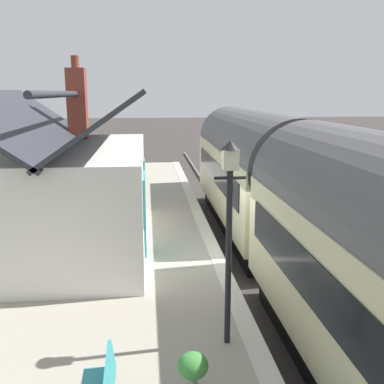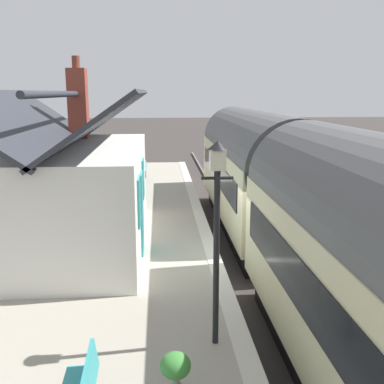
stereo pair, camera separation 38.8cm
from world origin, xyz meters
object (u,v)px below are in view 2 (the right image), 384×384
Objects in this scene: bench_platform_end at (143,170)px; planter_edge_far at (176,375)px; planter_bench_right at (135,179)px; lamp_post_platform at (217,204)px; bench_mid_platform at (137,180)px; planter_under_sign at (79,193)px; train at (290,198)px; station_building at (69,191)px; planter_by_door at (114,178)px.

planter_edge_far is (-15.84, -0.97, -0.14)m from bench_platform_end.
planter_bench_right is 13.69m from lamp_post_platform.
bench_mid_platform is 2.65m from planter_under_sign.
train is at bearing -132.92° from planter_under_sign.
train is at bearing -156.90° from bench_platform_end.
planter_bench_right is at bearing -9.60° from station_building.
planter_by_door is (1.24, 1.09, -0.17)m from bench_mid_platform.
bench_platform_end is at bearing 3.52° from planter_edge_far.
bench_mid_platform is at bearing 4.84° from planter_edge_far.
planter_edge_far reaches higher than planter_bench_right.
bench_mid_platform is at bearing 175.60° from bench_platform_end.
station_building is 11.20× the size of planter_edge_far.
planter_edge_far is 12.47m from planter_under_sign.
lamp_post_platform is at bearing -171.32° from bench_mid_platform.
station_building reaches higher than planter_bench_right.
lamp_post_platform is at bearing -27.82° from planter_edge_far.
planter_under_sign is at bearing 143.21° from planter_bench_right.
planter_under_sign is (-1.54, 2.15, -0.20)m from bench_mid_platform.
planter_by_door is (8.87, 5.48, -1.07)m from train.
lamp_post_platform is at bearing -171.51° from planter_bench_right.
planter_under_sign is 3.37m from planter_bench_right.
train is 23.74× the size of planter_by_door.
station_building reaches higher than lamp_post_platform.
planter_edge_far reaches higher than planter_by_door.
bench_platform_end is 1.77× the size of planter_by_door.
bench_platform_end is 1.30× the size of planter_under_sign.
station_building reaches higher than bench_platform_end.
planter_by_door is 0.74× the size of planter_under_sign.
bench_mid_platform is 0.42× the size of lamp_post_platform.
train is at bearing -28.86° from lamp_post_platform.
lamp_post_platform reaches higher than planter_edge_far.
train is 10.48m from planter_by_door.
train is 2.56× the size of station_building.
station_building is 7.07m from bench_mid_platform.
bench_platform_end reaches higher than planter_bench_right.
bench_mid_platform is at bearing 29.96° from train.
planter_edge_far is 14.78m from planter_bench_right.
planter_edge_far is at bearing -176.48° from bench_platform_end.
planter_bench_right is at bearing 27.27° from train.
train is 28.66× the size of planter_edge_far.
planter_by_door is 0.90× the size of planter_bench_right.
planter_under_sign is (12.03, 3.30, -0.06)m from planter_edge_far.
train reaches higher than bench_platform_end.
planter_bench_right is (14.73, 1.28, -0.08)m from planter_edge_far.
bench_platform_end is 0.42× the size of lamp_post_platform.
bench_mid_platform is 13.62m from planter_edge_far.
station_building is at bearing 169.68° from bench_platform_end.
planter_by_door is at bearing 31.72° from train.
planter_bench_right is at bearing -94.99° from planter_by_door.
bench_mid_platform is (-2.27, 0.17, 0.00)m from bench_platform_end.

